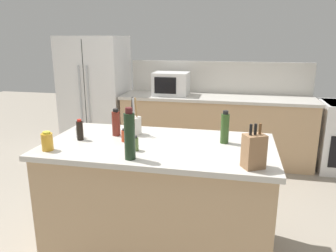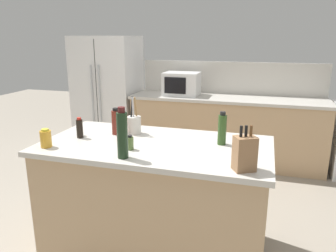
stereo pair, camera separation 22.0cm
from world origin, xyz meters
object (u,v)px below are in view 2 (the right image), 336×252
object	(u,v)px
honey_jar	(46,139)
salt_shaker	(79,130)
soy_sauce_bottle	(80,128)
utensil_crock	(134,124)
spice_jar_oregano	(130,143)
wine_bottle	(122,134)
knife_block	(245,153)
microwave	(182,84)
olive_oil_bottle	(222,129)
spice_jar_paprika	(122,135)
refrigerator	(108,94)
vinegar_bottle	(116,122)

from	to	relation	value
honey_jar	salt_shaker	bearing A→B (deg)	77.13
honey_jar	soy_sauce_bottle	bearing A→B (deg)	67.40
utensil_crock	soy_sauce_bottle	xyz separation A→B (m)	(-0.38, -0.24, -0.00)
spice_jar_oregano	wine_bottle	bearing A→B (deg)	-82.69
soy_sauce_bottle	knife_block	bearing A→B (deg)	-12.93
microwave	olive_oil_bottle	world-z (taller)	microwave
microwave	honey_jar	bearing A→B (deg)	-99.26
soy_sauce_bottle	olive_oil_bottle	xyz separation A→B (m)	(1.14, 0.16, 0.04)
spice_jar_paprika	salt_shaker	world-z (taller)	same
microwave	honey_jar	world-z (taller)	microwave
knife_block	honey_jar	bearing A→B (deg)	150.11
microwave	utensil_crock	xyz separation A→B (m)	(0.09, -1.99, -0.08)
microwave	honey_jar	size ratio (longest dim) A/B	3.43
soy_sauce_bottle	spice_jar_paprika	xyz separation A→B (m)	(0.37, 0.03, -0.03)
soy_sauce_bottle	spice_jar_oregano	size ratio (longest dim) A/B	1.56
spice_jar_oregano	honey_jar	bearing A→B (deg)	-168.19
refrigerator	vinegar_bottle	world-z (taller)	refrigerator
knife_block	utensil_crock	distance (m)	1.11
honey_jar	spice_jar_oregano	bearing A→B (deg)	11.81
vinegar_bottle	knife_block	bearing A→B (deg)	-23.85
knife_block	soy_sauce_bottle	size ratio (longest dim) A/B	1.69
refrigerator	spice_jar_paprika	bearing A→B (deg)	-60.73
vinegar_bottle	spice_jar_oregano	size ratio (longest dim) A/B	2.08
wine_bottle	spice_jar_paprika	world-z (taller)	wine_bottle
honey_jar	refrigerator	bearing A→B (deg)	106.86
spice_jar_paprika	wine_bottle	bearing A→B (deg)	-64.98
knife_block	olive_oil_bottle	bearing A→B (deg)	84.29
salt_shaker	wine_bottle	bearing A→B (deg)	-33.50
refrigerator	spice_jar_oregano	xyz separation A→B (m)	(1.41, -2.44, 0.11)
spice_jar_paprika	olive_oil_bottle	distance (m)	0.79
wine_bottle	salt_shaker	distance (m)	0.70
microwave	salt_shaker	size ratio (longest dim) A/B	4.59
wine_bottle	honey_jar	xyz separation A→B (m)	(-0.65, 0.04, -0.10)
knife_block	utensil_crock	world-z (taller)	utensil_crock
wine_bottle	soy_sauce_bottle	size ratio (longest dim) A/B	2.09
wine_bottle	utensil_crock	bearing A→B (deg)	104.92
soy_sauce_bottle	salt_shaker	bearing A→B (deg)	126.62
microwave	knife_block	world-z (taller)	microwave
honey_jar	olive_oil_bottle	size ratio (longest dim) A/B	0.55
knife_block	salt_shaker	world-z (taller)	knife_block
refrigerator	olive_oil_bottle	size ratio (longest dim) A/B	6.78
salt_shaker	spice_jar_oregano	bearing A→B (deg)	-20.55
knife_block	honey_jar	xyz separation A→B (m)	(-1.47, 0.03, -0.05)
knife_block	soy_sauce_bottle	xyz separation A→B (m)	(-1.35, 0.31, -0.03)
salt_shaker	olive_oil_bottle	size ratio (longest dim) A/B	0.41
wine_bottle	spice_jar_paprika	distance (m)	0.41
spice_jar_paprika	olive_oil_bottle	size ratio (longest dim) A/B	0.41
soy_sauce_bottle	utensil_crock	bearing A→B (deg)	32.27
salt_shaker	spice_jar_paprika	bearing A→B (deg)	-3.38
knife_block	olive_oil_bottle	world-z (taller)	knife_block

